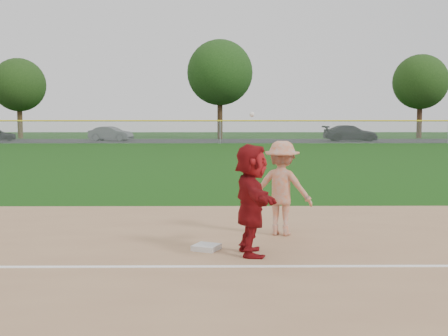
{
  "coord_description": "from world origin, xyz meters",
  "views": [
    {
      "loc": [
        -0.09,
        -9.02,
        2.24
      ],
      "look_at": [
        0.0,
        1.5,
        1.3
      ],
      "focal_mm": 45.0,
      "sensor_mm": 36.0,
      "label": 1
    }
  ],
  "objects_px": {
    "first_base": "(206,247)",
    "car_mid": "(111,134)",
    "base_runner": "(251,200)",
    "car_right": "(350,133)"
  },
  "relations": [
    {
      "from": "car_mid",
      "to": "car_right",
      "type": "relative_size",
      "value": 0.81
    },
    {
      "from": "car_right",
      "to": "car_mid",
      "type": "bearing_deg",
      "value": 85.46
    },
    {
      "from": "base_runner",
      "to": "car_mid",
      "type": "height_order",
      "value": "base_runner"
    },
    {
      "from": "first_base",
      "to": "car_right",
      "type": "xyz_separation_m",
      "value": [
        12.96,
        44.97,
        0.71
      ]
    },
    {
      "from": "first_base",
      "to": "car_mid",
      "type": "bearing_deg",
      "value": 102.8
    },
    {
      "from": "first_base",
      "to": "base_runner",
      "type": "height_order",
      "value": "base_runner"
    },
    {
      "from": "first_base",
      "to": "base_runner",
      "type": "relative_size",
      "value": 0.22
    },
    {
      "from": "car_mid",
      "to": "car_right",
      "type": "xyz_separation_m",
      "value": [
        23.34,
        -0.73,
        0.06
      ]
    },
    {
      "from": "base_runner",
      "to": "first_base",
      "type": "bearing_deg",
      "value": 60.6
    },
    {
      "from": "car_mid",
      "to": "car_right",
      "type": "bearing_deg",
      "value": -77.79
    }
  ]
}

